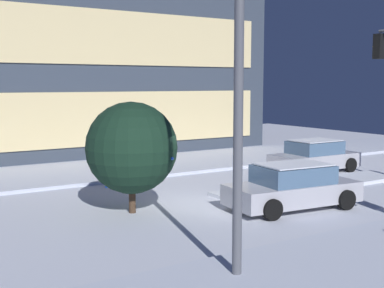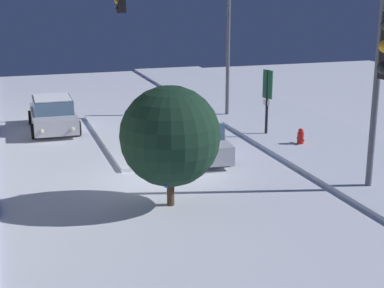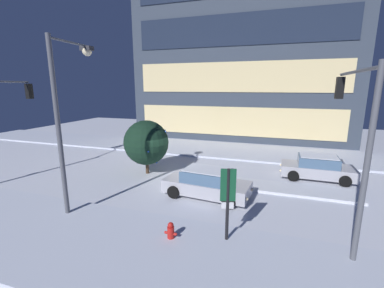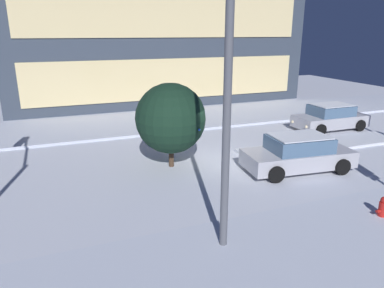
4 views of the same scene
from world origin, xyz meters
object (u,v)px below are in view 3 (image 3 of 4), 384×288
Objects in this scene: traffic_light_corner_near_right at (353,118)px; street_lamp_arched at (68,102)px; car_near at (207,183)px; fire_hydrant at (171,232)px; parking_info_sign at (228,197)px; car_far at (317,168)px; decorated_tree_median at (146,143)px.

traffic_light_corner_near_right is 0.83× the size of street_lamp_arched.
fire_hydrant is at bearing -86.78° from car_near.
parking_info_sign is at bearing -99.44° from street_lamp_arched.
street_lamp_arched is at bearing -143.30° from car_near.
parking_info_sign is at bearing 65.44° from car_far.
car_far is at bearing -41.44° from parking_info_sign.
street_lamp_arched is 2.16× the size of decorated_tree_median.
fire_hydrant is at bearing 90.00° from parking_info_sign.
car_far is 10.91m from decorated_tree_median.
decorated_tree_median reaches higher than car_near.
decorated_tree_median is (-10.65, 3.81, -2.42)m from traffic_light_corner_near_right.
car_near is 5.43m from decorated_tree_median.
street_lamp_arched reaches higher than car_near.
parking_info_sign is (1.80, -3.81, 1.10)m from car_near.
parking_info_sign reaches higher than fire_hydrant.
car_near is 1.32× the size of decorated_tree_median.
car_near is 4.40m from fire_hydrant.
decorated_tree_median reaches higher than fire_hydrant.
fire_hydrant is at bearing 115.34° from traffic_light_corner_near_right.
car_far is 10.94m from fire_hydrant.
car_near is 0.61× the size of street_lamp_arched.
parking_info_sign is (-4.14, -2.33, -2.70)m from traffic_light_corner_near_right.
traffic_light_corner_near_right is 1.80× the size of decorated_tree_median.
traffic_light_corner_near_right is at bearing -76.81° from parking_info_sign.
fire_hydrant is (-6.03, -9.12, -0.34)m from car_far.
parking_info_sign is at bearing -43.32° from decorated_tree_median.
street_lamp_arched is at bearing -97.23° from decorated_tree_median.
car_far is at bearing 44.67° from car_near.
traffic_light_corner_near_right is (5.94, -1.49, 3.80)m from car_near.
car_far is 1.23× the size of decorated_tree_median.
traffic_light_corner_near_right is (0.10, -6.23, 3.80)m from car_far.
decorated_tree_median is at bearing 30.54° from parking_info_sign.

